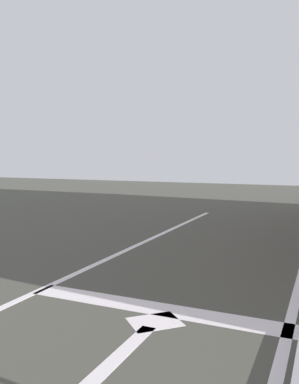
% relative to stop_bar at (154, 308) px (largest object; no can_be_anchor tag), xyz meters
% --- Properties ---
extents(stop_bar, '(3.41, 0.40, 0.01)m').
position_rel_stop_bar_xyz_m(stop_bar, '(0.00, 0.00, 0.00)').
color(stop_bar, white).
rests_on(stop_bar, ground).
extents(lane_arrow_stem, '(0.16, 1.40, 0.01)m').
position_rel_stop_bar_xyz_m(lane_arrow_stem, '(0.17, -1.22, 0.00)').
color(lane_arrow_stem, white).
rests_on(lane_arrow_stem, ground).
extents(lane_arrow_head, '(0.71, 0.71, 0.01)m').
position_rel_stop_bar_xyz_m(lane_arrow_head, '(0.17, -0.37, 0.00)').
color(lane_arrow_head, white).
rests_on(lane_arrow_head, ground).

